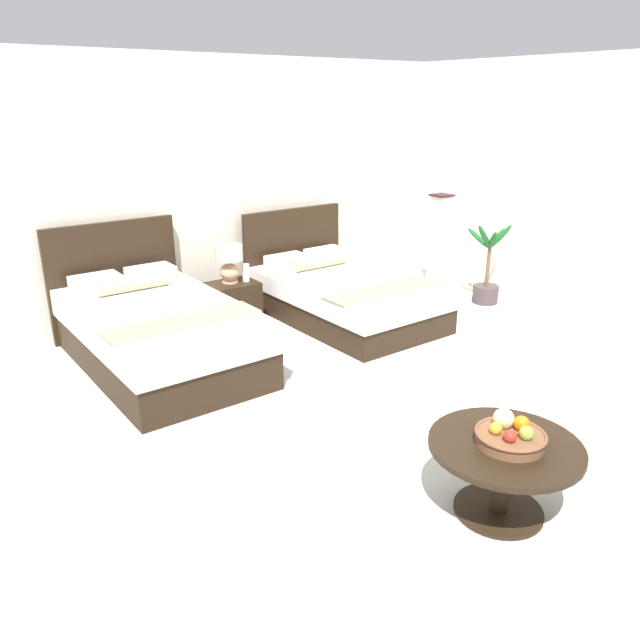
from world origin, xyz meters
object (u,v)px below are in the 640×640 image
bed_near_corner (343,294)px  nightstand (232,303)px  bed_near_window (157,331)px  fruit_bowl (510,435)px  potted_palm (486,278)px  vase (246,273)px  table_lamp (229,261)px  floor_lamp_corner (439,241)px  coffee_table (504,462)px

bed_near_corner → nightstand: bearing=153.6°
bed_near_window → nightstand: bearing=27.3°
fruit_bowl → potted_palm: potted_palm is taller
nightstand → vase: size_ratio=2.81×
bed_near_window → nightstand: (1.07, 0.55, -0.09)m
table_lamp → bed_near_corner: bearing=-27.2°
table_lamp → floor_lamp_corner: floor_lamp_corner is taller
nightstand → coffee_table: coffee_table is taller
bed_near_window → potted_palm: (3.90, -0.57, -0.02)m
bed_near_corner → potted_palm: bed_near_corner is taller
bed_near_corner → fruit_bowl: bed_near_corner is taller
bed_near_window → vase: (1.23, 0.51, 0.24)m
bed_near_window → bed_near_corner: 2.16m
vase → potted_palm: potted_palm is taller
potted_palm → bed_near_corner: bearing=161.6°
bed_near_corner → floor_lamp_corner: (1.75, 0.24, 0.32)m
table_lamp → bed_near_window: bearing=-151.8°
vase → bed_near_window: bearing=-157.4°
table_lamp → floor_lamp_corner: (2.84, -0.32, -0.11)m
fruit_bowl → potted_palm: bearing=41.4°
table_lamp → fruit_bowl: 3.88m
fruit_bowl → vase: bearing=83.6°
table_lamp → vase: table_lamp is taller
coffee_table → bed_near_window: bearing=103.7°
coffee_table → fruit_bowl: 0.18m
coffee_table → floor_lamp_corner: size_ratio=0.74×
bed_near_corner → table_lamp: bed_near_corner is taller
fruit_bowl → floor_lamp_corner: (3.10, 3.55, 0.07)m
bed_near_corner → coffee_table: bearing=-112.6°
bed_near_window → floor_lamp_corner: size_ratio=1.87×
coffee_table → nightstand: bearing=85.9°
bed_near_corner → vase: bed_near_corner is taller
vase → floor_lamp_corner: size_ratio=0.16×
bed_near_corner → table_lamp: size_ratio=5.28×
table_lamp → nightstand: bearing=-90.0°
vase → fruit_bowl: size_ratio=0.48×
floor_lamp_corner → potted_palm: 0.87m
bed_near_window → table_lamp: bed_near_window is taller
bed_near_corner → nightstand: size_ratio=3.95×
bed_near_corner → floor_lamp_corner: bearing=8.0°
bed_near_window → fruit_bowl: bed_near_window is taller
vase → coffee_table: 3.82m
vase → coffee_table: vase is taller
vase → nightstand: bearing=166.3°
fruit_bowl → potted_palm: (3.09, 2.72, -0.23)m
coffee_table → fruit_bowl: size_ratio=2.18×
nightstand → table_lamp: table_lamp is taller
vase → bed_near_corner: bearing=-28.4°
table_lamp → potted_palm: potted_palm is taller
bed_near_corner → nightstand: bed_near_corner is taller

